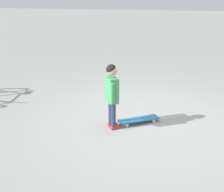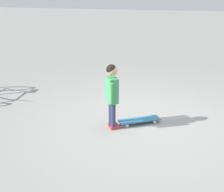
{
  "view_description": "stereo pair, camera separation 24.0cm",
  "coord_description": "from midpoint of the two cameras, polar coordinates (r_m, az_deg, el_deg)",
  "views": [
    {
      "loc": [
        -0.34,
        4.67,
        2.17
      ],
      "look_at": [
        0.48,
        0.34,
        0.55
      ],
      "focal_mm": 48.02,
      "sensor_mm": 36.0,
      "label": 1
    },
    {
      "loc": [
        -0.57,
        4.62,
        2.17
      ],
      "look_at": [
        0.48,
        0.34,
        0.55
      ],
      "focal_mm": 48.02,
      "sensor_mm": 36.0,
      "label": 2
    }
  ],
  "objects": [
    {
      "name": "ground_plane",
      "position": [
        5.15,
        4.61,
        -4.8
      ],
      "size": [
        50.0,
        50.0,
        0.0
      ],
      "primitive_type": "plane",
      "color": "gray"
    },
    {
      "name": "child_person",
      "position": [
        4.65,
        -1.46,
        1.22
      ],
      "size": [
        0.26,
        0.41,
        1.06
      ],
      "color": "#2D3351",
      "rests_on": "ground"
    },
    {
      "name": "skateboard",
      "position": [
        5.06,
        3.73,
        -4.5
      ],
      "size": [
        0.7,
        0.53,
        0.07
      ],
      "color": "teal",
      "rests_on": "ground"
    }
  ]
}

